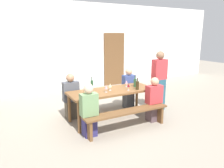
{
  "coord_description": "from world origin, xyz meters",
  "views": [
    {
      "loc": [
        -2.39,
        -4.38,
        2.08
      ],
      "look_at": [
        0.0,
        0.0,
        0.9
      ],
      "focal_mm": 34.34,
      "sensor_mm": 36.0,
      "label": 1
    }
  ],
  "objects_px": {
    "seated_guest_near_0": "(89,111)",
    "standing_host": "(159,82)",
    "bench_far": "(100,98)",
    "seated_guest_far_0": "(71,98)",
    "seated_guest_near_1": "(154,101)",
    "wine_bottle_0": "(135,83)",
    "wooden_door": "(114,59)",
    "wine_bottle_1": "(137,85)",
    "wine_bottle_2": "(92,85)",
    "seated_guest_far_1": "(129,89)",
    "wine_glass_0": "(126,82)",
    "wine_glass_2": "(110,85)",
    "tasting_table": "(112,93)",
    "wine_glass_1": "(128,86)",
    "wine_glass_3": "(106,87)",
    "bench_near": "(127,115)"
  },
  "relations": [
    {
      "from": "seated_guest_near_0",
      "to": "standing_host",
      "type": "relative_size",
      "value": 0.68
    },
    {
      "from": "bench_far",
      "to": "seated_guest_far_0",
      "type": "bearing_deg",
      "value": -170.02
    },
    {
      "from": "seated_guest_near_1",
      "to": "wine_bottle_0",
      "type": "bearing_deg",
      "value": 18.25
    },
    {
      "from": "bench_far",
      "to": "seated_guest_near_0",
      "type": "xyz_separation_m",
      "value": [
        -0.83,
        -1.24,
        0.18
      ]
    },
    {
      "from": "wooden_door",
      "to": "bench_far",
      "type": "height_order",
      "value": "wooden_door"
    },
    {
      "from": "seated_guest_near_1",
      "to": "standing_host",
      "type": "relative_size",
      "value": 0.66
    },
    {
      "from": "bench_far",
      "to": "wine_bottle_1",
      "type": "relative_size",
      "value": 6.86
    },
    {
      "from": "bench_far",
      "to": "wine_bottle_2",
      "type": "relative_size",
      "value": 6.5
    },
    {
      "from": "wine_bottle_1",
      "to": "seated_guest_near_0",
      "type": "height_order",
      "value": "seated_guest_near_0"
    },
    {
      "from": "wine_bottle_0",
      "to": "seated_guest_far_1",
      "type": "height_order",
      "value": "seated_guest_far_1"
    },
    {
      "from": "wine_bottle_0",
      "to": "wine_glass_0",
      "type": "bearing_deg",
      "value": 151.01
    },
    {
      "from": "wine_glass_2",
      "to": "standing_host",
      "type": "relative_size",
      "value": 0.11
    },
    {
      "from": "tasting_table",
      "to": "wine_glass_1",
      "type": "height_order",
      "value": "wine_glass_1"
    },
    {
      "from": "wooden_door",
      "to": "wine_glass_3",
      "type": "distance_m",
      "value": 3.91
    },
    {
      "from": "tasting_table",
      "to": "wine_bottle_0",
      "type": "relative_size",
      "value": 7.13
    },
    {
      "from": "wine_glass_3",
      "to": "bench_far",
      "type": "bearing_deg",
      "value": 75.17
    },
    {
      "from": "wine_glass_2",
      "to": "seated_guest_near_0",
      "type": "xyz_separation_m",
      "value": [
        -0.78,
        -0.54,
        -0.34
      ]
    },
    {
      "from": "wooden_door",
      "to": "bench_near",
      "type": "bearing_deg",
      "value": -115.34
    },
    {
      "from": "wine_bottle_0",
      "to": "seated_guest_far_1",
      "type": "xyz_separation_m",
      "value": [
        0.16,
        0.54,
        -0.31
      ]
    },
    {
      "from": "wine_glass_0",
      "to": "seated_guest_near_0",
      "type": "relative_size",
      "value": 0.15
    },
    {
      "from": "wine_glass_2",
      "to": "wine_glass_3",
      "type": "xyz_separation_m",
      "value": [
        -0.16,
        -0.1,
        0.0
      ]
    },
    {
      "from": "seated_guest_far_1",
      "to": "standing_host",
      "type": "height_order",
      "value": "standing_host"
    },
    {
      "from": "wine_glass_0",
      "to": "tasting_table",
      "type": "bearing_deg",
      "value": -167.08
    },
    {
      "from": "wine_glass_2",
      "to": "tasting_table",
      "type": "bearing_deg",
      "value": 1.41
    },
    {
      "from": "wine_glass_0",
      "to": "seated_guest_far_0",
      "type": "xyz_separation_m",
      "value": [
        -1.33,
        0.44,
        -0.33
      ]
    },
    {
      "from": "wine_glass_1",
      "to": "wine_bottle_0",
      "type": "bearing_deg",
      "value": 32.09
    },
    {
      "from": "bench_near",
      "to": "wine_glass_0",
      "type": "xyz_separation_m",
      "value": [
        0.48,
        0.81,
        0.51
      ]
    },
    {
      "from": "wine_glass_2",
      "to": "wine_bottle_0",
      "type": "bearing_deg",
      "value": 0.49
    },
    {
      "from": "wine_glass_0",
      "to": "bench_far",
      "type": "bearing_deg",
      "value": 129.25
    },
    {
      "from": "wooden_door",
      "to": "wine_glass_0",
      "type": "bearing_deg",
      "value": -113.86
    },
    {
      "from": "tasting_table",
      "to": "wine_glass_3",
      "type": "xyz_separation_m",
      "value": [
        -0.21,
        -0.1,
        0.2
      ]
    },
    {
      "from": "bench_far",
      "to": "wine_bottle_1",
      "type": "bearing_deg",
      "value": -59.48
    },
    {
      "from": "wine_bottle_1",
      "to": "wine_glass_0",
      "type": "bearing_deg",
      "value": 102.57
    },
    {
      "from": "wine_bottle_0",
      "to": "seated_guest_far_0",
      "type": "xyz_separation_m",
      "value": [
        -1.52,
        0.54,
        -0.32
      ]
    },
    {
      "from": "seated_guest_far_1",
      "to": "standing_host",
      "type": "distance_m",
      "value": 0.86
    },
    {
      "from": "wooden_door",
      "to": "wine_bottle_2",
      "type": "relative_size",
      "value": 6.8
    },
    {
      "from": "tasting_table",
      "to": "seated_guest_far_0",
      "type": "xyz_separation_m",
      "value": [
        -0.85,
        0.55,
        -0.13
      ]
    },
    {
      "from": "wine_bottle_1",
      "to": "wine_glass_3",
      "type": "bearing_deg",
      "value": 168.6
    },
    {
      "from": "bench_near",
      "to": "wine_glass_0",
      "type": "distance_m",
      "value": 1.07
    },
    {
      "from": "bench_far",
      "to": "wine_glass_0",
      "type": "relative_size",
      "value": 12.03
    },
    {
      "from": "bench_near",
      "to": "seated_guest_near_0",
      "type": "distance_m",
      "value": 0.86
    },
    {
      "from": "wine_glass_1",
      "to": "standing_host",
      "type": "height_order",
      "value": "standing_host"
    },
    {
      "from": "bench_near",
      "to": "wine_glass_1",
      "type": "relative_size",
      "value": 12.41
    },
    {
      "from": "wine_glass_0",
      "to": "seated_guest_near_0",
      "type": "distance_m",
      "value": 1.5
    },
    {
      "from": "seated_guest_far_0",
      "to": "tasting_table",
      "type": "bearing_deg",
      "value": 57.35
    },
    {
      "from": "bench_far",
      "to": "seated_guest_far_1",
      "type": "height_order",
      "value": "seated_guest_far_1"
    },
    {
      "from": "wine_bottle_1",
      "to": "wine_glass_2",
      "type": "xyz_separation_m",
      "value": [
        -0.61,
        0.25,
        0.01
      ]
    },
    {
      "from": "seated_guest_far_1",
      "to": "wine_glass_1",
      "type": "bearing_deg",
      "value": -33.4
    },
    {
      "from": "wine_glass_2",
      "to": "wine_glass_1",
      "type": "bearing_deg",
      "value": -27.31
    },
    {
      "from": "seated_guest_near_1",
      "to": "seated_guest_far_1",
      "type": "distance_m",
      "value": 1.09
    }
  ]
}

